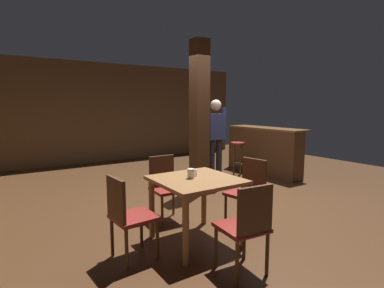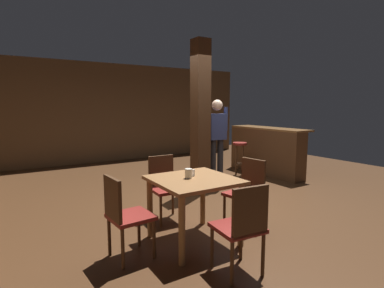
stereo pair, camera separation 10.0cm
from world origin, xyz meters
TOP-DOWN VIEW (x-y plane):
  - ground_plane at (0.00, 0.00)m, footprint 10.80×10.80m
  - wall_back at (0.00, 4.50)m, footprint 8.00×0.10m
  - pillar at (0.12, 0.53)m, footprint 0.28×0.28m
  - dining_table at (-1.14, -1.24)m, footprint 0.92×0.92m
  - chair_east at (-0.29, -1.22)m, footprint 0.48×0.48m
  - chair_south at (-1.15, -2.10)m, footprint 0.46×0.46m
  - chair_north at (-1.11, -0.42)m, footprint 0.43×0.43m
  - chair_west at (-1.98, -1.22)m, footprint 0.45×0.45m
  - napkin_cup at (-1.19, -1.20)m, footprint 0.08×0.08m
  - salt_shaker at (-1.09, -1.14)m, footprint 0.03×0.03m
  - standing_person at (0.53, 0.56)m, footprint 0.47×0.25m
  - bar_counter at (2.21, 0.89)m, footprint 0.56×2.05m
  - bar_stool_near at (1.58, 1.09)m, footprint 0.32×0.32m

SIDE VIEW (x-z plane):
  - ground_plane at x=0.00m, z-range 0.00..0.00m
  - chair_east at x=-0.29m, z-range 0.06..0.95m
  - chair_south at x=-1.15m, z-range 0.06..0.95m
  - chair_north at x=-1.11m, z-range 0.06..0.95m
  - chair_west at x=-1.98m, z-range 0.06..0.95m
  - bar_counter at x=2.21m, z-range 0.01..1.10m
  - bar_stool_near at x=1.58m, z-range 0.18..0.94m
  - dining_table at x=-1.14m, z-range 0.25..1.02m
  - salt_shaker at x=-1.09m, z-range 0.77..0.85m
  - napkin_cup at x=-1.19m, z-range 0.77..0.88m
  - standing_person at x=0.53m, z-range 0.14..1.86m
  - wall_back at x=0.00m, z-range 0.00..2.80m
  - pillar at x=0.12m, z-range 0.00..2.80m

